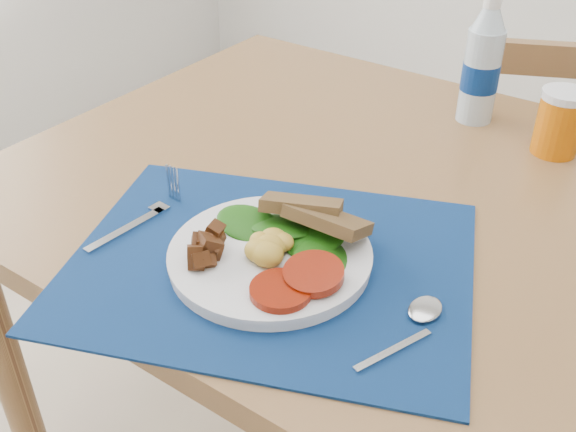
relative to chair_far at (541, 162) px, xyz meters
The scene contains 8 objects.
table 0.66m from the chair_far, 86.93° to the right, with size 1.40×0.90×0.75m.
chair_far is the anchor object (origin of this frame).
placemat 0.93m from the chair_far, 97.13° to the right, with size 0.51×0.40×0.00m, color black.
breakfast_plate 0.93m from the chair_far, 97.42° to the right, with size 0.26×0.26×0.06m.
fork 0.99m from the chair_far, 109.22° to the right, with size 0.03×0.19×0.00m.
spoon 0.92m from the chair_far, 84.00° to the right, with size 0.05×0.16×0.00m.
water_bottle 0.46m from the chair_far, 100.93° to the right, with size 0.07×0.07×0.22m.
juice_glass 0.47m from the chair_far, 76.06° to the right, with size 0.07×0.07×0.10m, color #CC5F05.
Camera 1 is at (0.27, -0.60, 1.29)m, focal length 42.00 mm.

